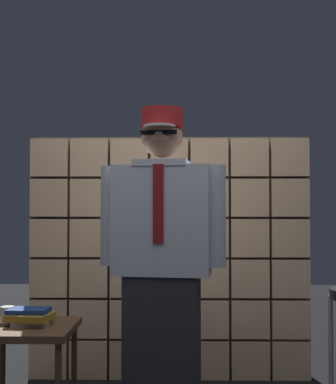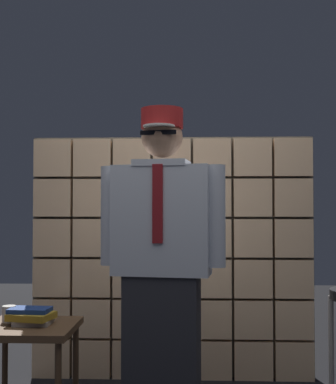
% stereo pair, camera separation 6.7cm
% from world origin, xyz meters
% --- Properties ---
extents(glass_block_wall, '(2.05, 0.10, 1.76)m').
position_xyz_m(glass_block_wall, '(0.00, 1.33, 0.86)').
color(glass_block_wall, '#E0B78C').
rests_on(glass_block_wall, ground).
extents(standing_person, '(0.71, 0.33, 1.77)m').
position_xyz_m(standing_person, '(-0.03, 0.42, 0.92)').
color(standing_person, '#28282D').
rests_on(standing_person, ground).
extents(side_table, '(0.52, 0.52, 0.55)m').
position_xyz_m(side_table, '(-0.79, 0.53, 0.47)').
color(side_table, '#513823').
rests_on(side_table, ground).
extents(book_stack, '(0.27, 0.23, 0.09)m').
position_xyz_m(book_stack, '(-0.79, 0.54, 0.59)').
color(book_stack, gray).
rests_on(book_stack, side_table).
extents(coffee_mug, '(0.13, 0.08, 0.09)m').
position_xyz_m(coffee_mug, '(-0.94, 0.60, 0.59)').
color(coffee_mug, silver).
rests_on(coffee_mug, side_table).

